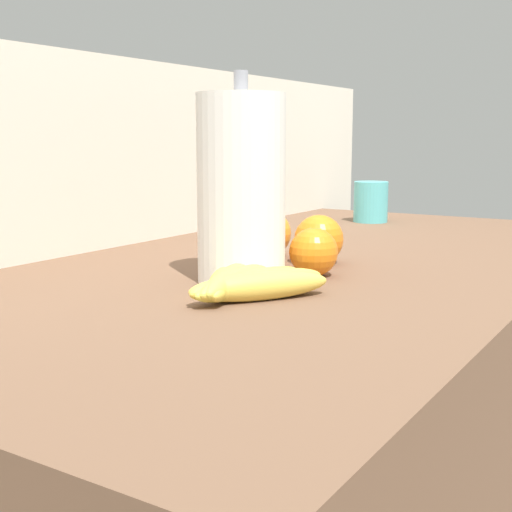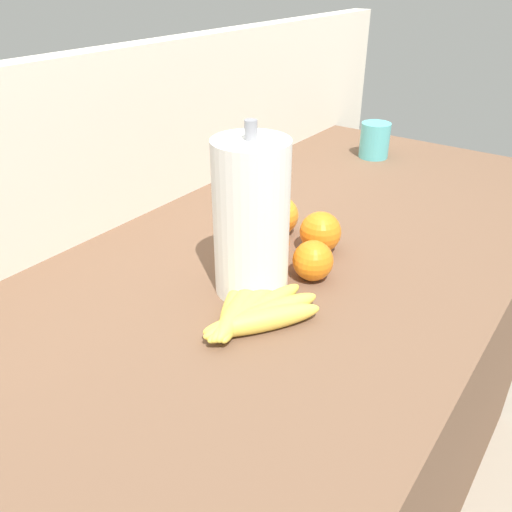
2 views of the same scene
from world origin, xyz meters
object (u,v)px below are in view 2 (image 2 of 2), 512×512
(orange_right, at_px, (279,215))
(orange_back_left, at_px, (268,242))
(paper_towel_roll, at_px, (251,219))
(mug, at_px, (375,140))
(banana_bunch, at_px, (251,312))
(orange_far_right, at_px, (320,232))
(orange_back_right, at_px, (313,261))

(orange_right, xyz_separation_m, orange_back_left, (-0.11, -0.05, -0.00))
(paper_towel_roll, bearing_deg, mug, 9.43)
(banana_bunch, bearing_deg, orange_far_right, 6.43)
(paper_towel_roll, xyz_separation_m, mug, (0.77, 0.13, -0.08))
(banana_bunch, height_order, orange_back_right, orange_back_right)
(banana_bunch, distance_m, mug, 0.87)
(orange_right, height_order, paper_towel_roll, paper_towel_roll)
(paper_towel_roll, bearing_deg, orange_back_left, 18.04)
(orange_right, distance_m, orange_back_right, 0.19)
(orange_back_right, bearing_deg, banana_bunch, 176.21)
(orange_right, relative_size, orange_back_right, 1.11)
(banana_bunch, height_order, paper_towel_roll, paper_towel_roll)
(mug, bearing_deg, orange_far_right, -165.03)
(orange_back_left, height_order, mug, mug)
(orange_right, bearing_deg, mug, 4.87)
(banana_bunch, relative_size, orange_right, 2.61)
(orange_right, height_order, mug, mug)
(paper_towel_roll, height_order, mug, paper_towel_roll)
(banana_bunch, height_order, orange_right, orange_right)
(orange_back_left, height_order, orange_back_right, orange_back_left)
(orange_back_left, height_order, paper_towel_roll, paper_towel_roll)
(orange_far_right, distance_m, orange_back_right, 0.11)
(banana_bunch, distance_m, orange_right, 0.32)
(orange_right, bearing_deg, banana_bunch, -154.07)
(orange_back_left, bearing_deg, orange_back_right, -92.60)
(paper_towel_roll, bearing_deg, banana_bunch, -143.85)
(orange_right, xyz_separation_m, mug, (0.57, 0.05, 0.01))
(orange_right, relative_size, orange_far_right, 1.01)
(orange_back_left, distance_m, paper_towel_roll, 0.14)
(orange_right, xyz_separation_m, orange_back_right, (-0.11, -0.15, -0.00))
(orange_right, bearing_deg, paper_towel_roll, -158.63)
(orange_back_right, xyz_separation_m, mug, (0.68, 0.20, 0.01))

